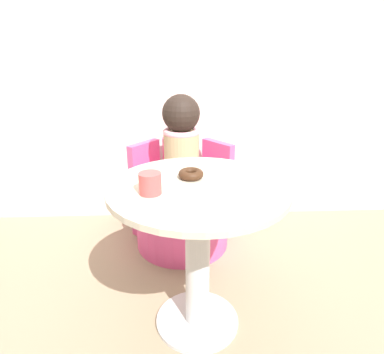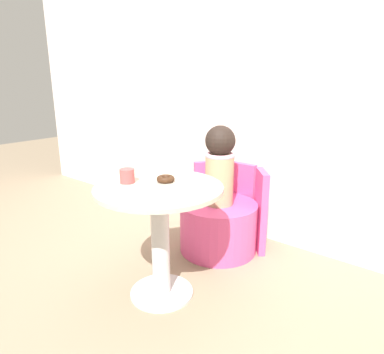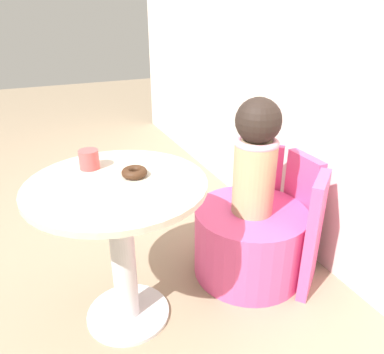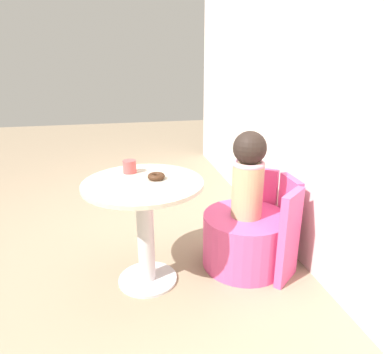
{
  "view_description": "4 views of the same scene",
  "coord_description": "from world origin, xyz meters",
  "px_view_note": "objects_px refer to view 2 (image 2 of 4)",
  "views": [
    {
      "loc": [
        -0.15,
        -1.24,
        1.22
      ],
      "look_at": [
        -0.08,
        0.36,
        0.59
      ],
      "focal_mm": 32.0,
      "sensor_mm": 36.0,
      "label": 1
    },
    {
      "loc": [
        1.21,
        -1.3,
        1.27
      ],
      "look_at": [
        -0.08,
        0.32,
        0.67
      ],
      "focal_mm": 32.0,
      "sensor_mm": 36.0,
      "label": 2
    },
    {
      "loc": [
        1.27,
        -0.26,
        1.33
      ],
      "look_at": [
        -0.14,
        0.37,
        0.62
      ],
      "focal_mm": 35.0,
      "sensor_mm": 36.0,
      "label": 3
    },
    {
      "loc": [
        1.86,
        -0.1,
        1.39
      ],
      "look_at": [
        -0.13,
        0.32,
        0.68
      ],
      "focal_mm": 32.0,
      "sensor_mm": 36.0,
      "label": 4
    }
  ],
  "objects_px": {
    "round_table": "(160,218)",
    "cup": "(127,176)",
    "child_figure": "(220,164)",
    "tub_chair": "(218,227)",
    "donut": "(166,179)"
  },
  "relations": [
    {
      "from": "round_table",
      "to": "cup",
      "type": "height_order",
      "value": "cup"
    },
    {
      "from": "child_figure",
      "to": "cup",
      "type": "xyz_separation_m",
      "value": [
        -0.13,
        -0.75,
        0.06
      ]
    },
    {
      "from": "tub_chair",
      "to": "child_figure",
      "type": "height_order",
      "value": "child_figure"
    },
    {
      "from": "round_table",
      "to": "child_figure",
      "type": "bearing_deg",
      "value": 94.69
    },
    {
      "from": "round_table",
      "to": "cup",
      "type": "relative_size",
      "value": 8.59
    },
    {
      "from": "round_table",
      "to": "tub_chair",
      "type": "relative_size",
      "value": 1.25
    },
    {
      "from": "donut",
      "to": "cup",
      "type": "distance_m",
      "value": 0.22
    },
    {
      "from": "donut",
      "to": "round_table",
      "type": "bearing_deg",
      "value": -73.03
    },
    {
      "from": "tub_chair",
      "to": "donut",
      "type": "bearing_deg",
      "value": -87.05
    },
    {
      "from": "tub_chair",
      "to": "child_figure",
      "type": "bearing_deg",
      "value": 0.0
    },
    {
      "from": "child_figure",
      "to": "round_table",
      "type": "bearing_deg",
      "value": -85.31
    },
    {
      "from": "tub_chair",
      "to": "child_figure",
      "type": "relative_size",
      "value": 1.0
    },
    {
      "from": "round_table",
      "to": "child_figure",
      "type": "distance_m",
      "value": 0.71
    },
    {
      "from": "tub_chair",
      "to": "cup",
      "type": "xyz_separation_m",
      "value": [
        -0.13,
        -0.75,
        0.55
      ]
    },
    {
      "from": "child_figure",
      "to": "donut",
      "type": "distance_m",
      "value": 0.6
    }
  ]
}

